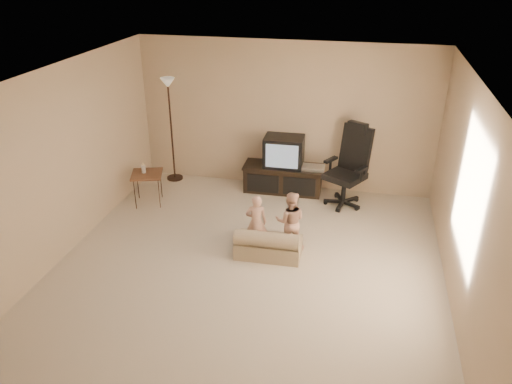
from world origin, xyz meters
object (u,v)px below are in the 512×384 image
side_table (146,174)px  floor_lamp (170,107)px  office_chair (348,176)px  toddler_left (256,222)px  toddler_right (290,221)px  child_sofa (268,245)px  tv_stand (284,169)px

side_table → floor_lamp: floor_lamp is taller
office_chair → toddler_left: bearing=-94.6°
office_chair → toddler_right: office_chair is taller
child_sofa → toddler_left: bearing=136.7°
toddler_left → toddler_right: 0.47m
office_chair → toddler_left: office_chair is taller
toddler_right → floor_lamp: bearing=-44.4°
tv_stand → toddler_left: (-0.05, -1.89, -0.00)m
side_table → floor_lamp: size_ratio=0.39×
office_chair → toddler_left: size_ratio=1.67×
tv_stand → toddler_left: size_ratio=1.70×
office_chair → toddler_right: bearing=-83.5°
office_chair → side_table: bearing=-137.5°
child_sofa → toddler_right: bearing=45.1°
side_table → office_chair: bearing=12.6°
office_chair → child_sofa: 2.08m
toddler_left → toddler_right: size_ratio=0.94×
tv_stand → floor_lamp: (-2.01, 0.06, 0.94)m
toddler_left → office_chair: bearing=-137.0°
office_chair → child_sofa: size_ratio=1.51×
side_table → child_sofa: 2.52m
toddler_left → toddler_right: bearing=178.0°
tv_stand → side_table: bearing=-157.0°
side_table → toddler_left: 2.24m
floor_lamp → toddler_right: floor_lamp is taller
side_table → child_sofa: bearing=-26.8°
side_table → child_sofa: side_table is taller
tv_stand → child_sofa: size_ratio=1.54×
side_table → child_sofa: size_ratio=0.80×
office_chair → toddler_left: 2.00m
floor_lamp → toddler_left: size_ratio=2.28×
tv_stand → child_sofa: bearing=-87.3°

